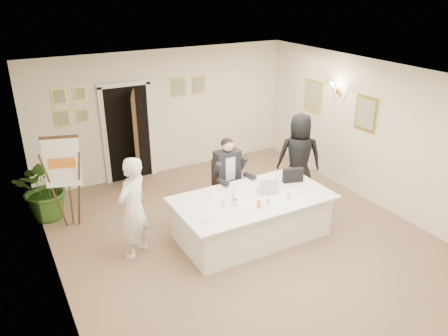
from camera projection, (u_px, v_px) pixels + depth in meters
floor at (245, 240)px, 7.57m from camera, size 7.00×7.00×0.00m
ceiling at (249, 79)px, 6.45m from camera, size 6.00×7.00×0.02m
wall_back at (165, 112)px, 9.82m from camera, size 6.00×0.10×2.80m
wall_front at (438, 291)px, 4.20m from camera, size 6.00×0.10×2.80m
wall_left at (51, 210)px, 5.68m from camera, size 0.10×7.00×2.80m
wall_right at (380, 136)px, 8.34m from camera, size 0.10×7.00×2.80m
doorway at (131, 136)px, 9.43m from camera, size 1.14×0.86×2.20m
pictures_back_wall at (129, 97)px, 9.26m from camera, size 3.40×0.06×0.80m
pictures_right_wall at (337, 104)px, 9.15m from camera, size 0.06×2.20×0.80m
wall_sconce at (337, 88)px, 8.98m from camera, size 0.20×0.30×0.24m
conference_table at (252, 217)px, 7.53m from camera, size 2.67×1.42×0.78m
seated_man at (228, 176)px, 8.20m from camera, size 0.77×0.80×1.52m
flip_chart at (67, 187)px, 7.68m from camera, size 0.62×0.46×1.72m
standing_man at (133, 208)px, 6.84m from camera, size 0.75×0.69×1.71m
standing_woman at (299, 157)px, 8.74m from camera, size 1.03×0.94×1.77m
potted_palm at (46, 187)px, 8.08m from camera, size 1.15×1.00×1.26m
laptop at (266, 184)px, 7.53m from camera, size 0.41×0.43×0.28m
laptop_bag at (293, 175)px, 7.88m from camera, size 0.38×0.20×0.26m
paper_stack at (298, 191)px, 7.54m from camera, size 0.30×0.22×0.03m
plate_left at (208, 220)px, 6.66m from camera, size 0.23×0.23×0.01m
plate_mid at (239, 216)px, 6.78m from camera, size 0.25×0.25×0.01m
plate_near at (263, 208)px, 7.01m from camera, size 0.21×0.21×0.01m
glass_a at (223, 204)px, 7.01m from camera, size 0.07×0.07×0.14m
glass_b at (268, 201)px, 7.08m from camera, size 0.07×0.07×0.14m
glass_c at (288, 195)px, 7.29m from camera, size 0.06×0.06×0.14m
glass_d at (233, 194)px, 7.33m from camera, size 0.08×0.08×0.14m
oj_glass at (259, 204)px, 7.00m from camera, size 0.08×0.08×0.13m
steel_jug at (235, 203)px, 7.07m from camera, size 0.12×0.12×0.11m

